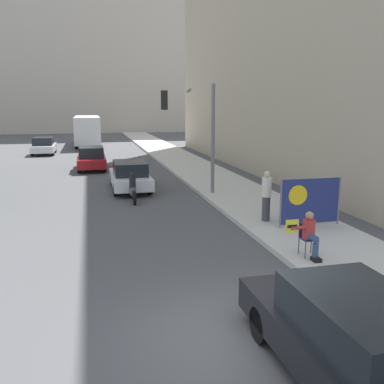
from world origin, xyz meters
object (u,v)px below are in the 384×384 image
object	(u,v)px
jogger_on_sidewalk	(266,195)
car_on_road_midblock	(91,158)
protest_banner	(310,201)
seated_protester	(309,233)
traffic_light_pole	(194,120)
car_on_road_nearest	(130,176)
car_on_road_distant	(44,146)
city_bus_on_road	(87,129)
motorcycle_on_road	(133,189)
parked_car_curbside	(355,343)

from	to	relation	value
jogger_on_sidewalk	car_on_road_midblock	size ratio (longest dim) A/B	0.42
protest_banner	seated_protester	bearing A→B (deg)	-118.58
protest_banner	car_on_road_midblock	size ratio (longest dim) A/B	0.51
protest_banner	traffic_light_pole	distance (m)	7.26
seated_protester	protest_banner	size ratio (longest dim) A/B	0.56
jogger_on_sidewalk	traffic_light_pole	bearing A→B (deg)	-106.84
traffic_light_pole	car_on_road_nearest	world-z (taller)	traffic_light_pole
protest_banner	car_on_road_distant	world-z (taller)	protest_banner
jogger_on_sidewalk	city_bus_on_road	world-z (taller)	city_bus_on_road
seated_protester	car_on_road_midblock	distance (m)	19.61
city_bus_on_road	protest_banner	bearing A→B (deg)	-78.01
protest_banner	motorcycle_on_road	size ratio (longest dim) A/B	1.05
car_on_road_midblock	traffic_light_pole	bearing A→B (deg)	-65.02
motorcycle_on_road	city_bus_on_road	bearing A→B (deg)	93.90
car_on_road_nearest	city_bus_on_road	size ratio (longest dim) A/B	0.41
seated_protester	jogger_on_sidewalk	bearing A→B (deg)	90.64
car_on_road_nearest	traffic_light_pole	bearing A→B (deg)	-39.19
motorcycle_on_road	jogger_on_sidewalk	bearing A→B (deg)	-49.93
protest_banner	traffic_light_pole	xyz separation A→B (m)	(-2.44, 6.38, 2.46)
parked_car_curbside	car_on_road_nearest	xyz separation A→B (m)	(-1.75, 16.22, -0.03)
traffic_light_pole	car_on_road_distant	xyz separation A→B (m)	(-8.49, 20.00, -2.75)
parked_car_curbside	traffic_light_pole	bearing A→B (deg)	86.02
protest_banner	car_on_road_distant	size ratio (longest dim) A/B	0.53
city_bus_on_road	car_on_road_distant	bearing A→B (deg)	-116.19
parked_car_curbside	motorcycle_on_road	distance (m)	13.68
city_bus_on_road	motorcycle_on_road	distance (m)	28.10
car_on_road_nearest	car_on_road_midblock	bearing A→B (deg)	103.57
car_on_road_midblock	city_bus_on_road	bearing A→B (deg)	90.76
motorcycle_on_road	parked_car_curbside	bearing A→B (deg)	-82.07
city_bus_on_road	motorcycle_on_road	world-z (taller)	city_bus_on_road
protest_banner	jogger_on_sidewalk	bearing A→B (deg)	139.38
seated_protester	motorcycle_on_road	distance (m)	9.44
traffic_light_pole	car_on_road_nearest	distance (m)	4.47
car_on_road_nearest	car_on_road_distant	distance (m)	18.69
seated_protester	traffic_light_pole	world-z (taller)	traffic_light_pole
car_on_road_distant	city_bus_on_road	size ratio (longest dim) A/B	0.37
protest_banner	car_on_road_midblock	xyz separation A→B (m)	(-6.97, 16.11, -0.27)
seated_protester	car_on_road_midblock	bearing A→B (deg)	112.19
jogger_on_sidewalk	car_on_road_distant	world-z (taller)	jogger_on_sidewalk
jogger_on_sidewalk	car_on_road_nearest	world-z (taller)	jogger_on_sidewalk
city_bus_on_road	car_on_road_midblock	bearing A→B (deg)	-89.24
parked_car_curbside	car_on_road_midblock	bearing A→B (deg)	98.53
protest_banner	parked_car_curbside	distance (m)	8.36
jogger_on_sidewalk	car_on_road_nearest	xyz separation A→B (m)	(-4.02, 7.62, -0.35)
protest_banner	city_bus_on_road	xyz separation A→B (m)	(-7.21, 33.94, 0.75)
motorcycle_on_road	traffic_light_pole	bearing A→B (deg)	9.06
parked_car_curbside	car_on_road_distant	size ratio (longest dim) A/B	1.16
seated_protester	motorcycle_on_road	size ratio (longest dim) A/B	0.59
car_on_road_distant	car_on_road_midblock	bearing A→B (deg)	-68.94
protest_banner	car_on_road_nearest	distance (m)	10.03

